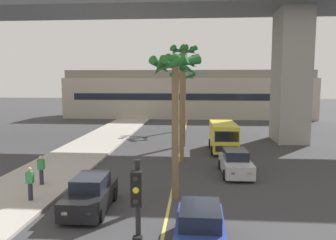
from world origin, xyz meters
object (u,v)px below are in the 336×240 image
at_px(car_queue_front, 236,163).
at_px(traffic_light_median_near, 138,227).
at_px(palm_tree_farthest_median, 182,74).
at_px(pedestrian_far_along, 41,169).
at_px(palm_tree_far_median, 184,70).
at_px(palm_tree_near_median, 175,83).
at_px(delivery_van, 223,136).
at_px(car_queue_third, 200,231).
at_px(pedestrian_mid_block, 30,183).
at_px(car_queue_second, 90,194).
at_px(palm_tree_mid_median, 182,82).

bearing_deg(car_queue_front, traffic_light_median_near, -104.91).
xyz_separation_m(palm_tree_farthest_median, pedestrian_far_along, (-7.47, -6.48, -5.36)).
bearing_deg(palm_tree_far_median, palm_tree_farthest_median, -89.32).
bearing_deg(palm_tree_near_median, palm_tree_farthest_median, 90.12).
xyz_separation_m(delivery_van, palm_tree_far_median, (-3.40, 2.04, 5.47)).
height_order(delivery_van, palm_tree_far_median, palm_tree_far_median).
bearing_deg(car_queue_front, pedestrian_far_along, -162.56).
distance_m(car_queue_third, pedestrian_mid_block, 9.03).
distance_m(palm_tree_far_median, pedestrian_mid_block, 17.43).
height_order(delivery_van, pedestrian_far_along, delivery_van).
relative_size(delivery_van, pedestrian_mid_block, 3.26).
bearing_deg(pedestrian_far_along, traffic_light_median_near, -56.14).
bearing_deg(car_queue_third, delivery_van, 82.82).
xyz_separation_m(car_queue_second, palm_tree_near_median, (3.77, 1.88, 5.04)).
bearing_deg(delivery_van, palm_tree_farthest_median, -129.73).
relative_size(car_queue_front, traffic_light_median_near, 0.99).
bearing_deg(car_queue_second, pedestrian_mid_block, 169.17).
distance_m(palm_tree_far_median, palm_tree_farthest_median, 6.05).
height_order(palm_tree_far_median, pedestrian_mid_block, palm_tree_far_median).
height_order(car_queue_second, palm_tree_far_median, palm_tree_far_median).
bearing_deg(car_queue_second, car_queue_third, -34.72).
bearing_deg(delivery_van, pedestrian_far_along, -135.86).
height_order(car_queue_third, delivery_van, delivery_van).
height_order(traffic_light_median_near, palm_tree_mid_median, palm_tree_mid_median).
bearing_deg(traffic_light_median_near, pedestrian_mid_block, 128.66).
xyz_separation_m(car_queue_front, pedestrian_mid_block, (-10.43, -5.92, 0.28)).
bearing_deg(pedestrian_far_along, car_queue_third, -36.81).
distance_m(traffic_light_median_near, palm_tree_far_median, 23.63).
bearing_deg(pedestrian_mid_block, palm_tree_farthest_median, 52.36).
xyz_separation_m(palm_tree_far_median, palm_tree_farthest_median, (0.07, -6.04, -0.40)).
relative_size(delivery_van, palm_tree_farthest_median, 0.68).
xyz_separation_m(car_queue_third, pedestrian_far_along, (-8.66, 6.48, 0.28)).
bearing_deg(traffic_light_median_near, car_queue_third, 71.50).
height_order(car_queue_front, car_queue_second, same).
relative_size(car_queue_third, palm_tree_far_median, 0.46).
xyz_separation_m(delivery_van, palm_tree_mid_median, (-3.84, 11.50, 4.36)).
height_order(palm_tree_near_median, pedestrian_far_along, palm_tree_near_median).
relative_size(car_queue_front, palm_tree_near_median, 0.58).
bearing_deg(traffic_light_median_near, palm_tree_near_median, 88.42).
distance_m(delivery_van, palm_tree_mid_median, 12.89).
bearing_deg(palm_tree_near_median, car_queue_front, 52.78).
bearing_deg(palm_tree_far_median, delivery_van, -30.96).
bearing_deg(pedestrian_far_along, pedestrian_mid_block, -76.75).
relative_size(car_queue_front, pedestrian_mid_block, 2.57).
bearing_deg(palm_tree_farthest_median, pedestrian_mid_block, -127.64).
bearing_deg(pedestrian_mid_block, palm_tree_far_median, 65.51).
bearing_deg(palm_tree_far_median, traffic_light_median_near, -90.43).
height_order(car_queue_front, palm_tree_mid_median, palm_tree_mid_median).
height_order(car_queue_second, palm_tree_mid_median, palm_tree_mid_median).
xyz_separation_m(palm_tree_mid_median, pedestrian_mid_block, (-6.38, -24.44, -4.65)).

